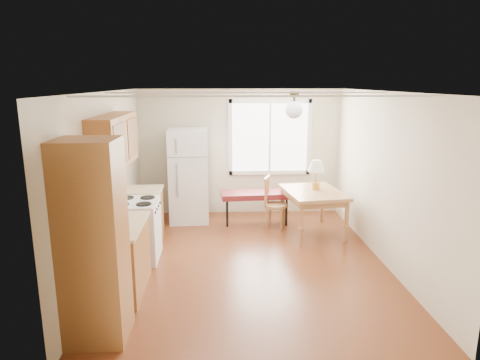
{
  "coord_description": "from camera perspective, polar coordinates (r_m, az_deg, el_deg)",
  "views": [
    {
      "loc": [
        -0.43,
        -5.97,
        2.63
      ],
      "look_at": [
        -0.1,
        0.45,
        1.15
      ],
      "focal_mm": 32.0,
      "sensor_mm": 36.0,
      "label": 1
    }
  ],
  "objects": [
    {
      "name": "room_shell",
      "position": [
        6.15,
        1.16,
        -0.02
      ],
      "size": [
        4.6,
        5.6,
        2.62
      ],
      "color": "#4D210F",
      "rests_on": "ground"
    },
    {
      "name": "kitchen_run",
      "position": [
        5.78,
        -15.71,
        -5.59
      ],
      "size": [
        0.65,
        3.4,
        2.2
      ],
      "color": "brown",
      "rests_on": "ground"
    },
    {
      "name": "window_unit",
      "position": [
        8.58,
        4.0,
        5.7
      ],
      "size": [
        1.64,
        0.05,
        1.51
      ],
      "color": "white",
      "rests_on": "room_shell"
    },
    {
      "name": "pendant_light",
      "position": [
        6.49,
        7.2,
        9.38
      ],
      "size": [
        0.26,
        0.26,
        0.4
      ],
      "color": "#322516",
      "rests_on": "room_shell"
    },
    {
      "name": "refrigerator",
      "position": [
        8.2,
        -6.86,
        0.6
      ],
      "size": [
        0.76,
        0.77,
        1.78
      ],
      "rotation": [
        0.0,
        0.0,
        0.03
      ],
      "color": "white",
      "rests_on": "ground"
    },
    {
      "name": "bench",
      "position": [
        8.06,
        2.18,
        -2.07
      ],
      "size": [
        1.34,
        0.57,
        0.61
      ],
      "rotation": [
        0.0,
        0.0,
        0.07
      ],
      "color": "#5A1519",
      "rests_on": "ground"
    },
    {
      "name": "dining_table",
      "position": [
        7.6,
        9.73,
        -2.18
      ],
      "size": [
        1.08,
        1.35,
        0.77
      ],
      "rotation": [
        0.0,
        0.0,
        0.13
      ],
      "color": "olive",
      "rests_on": "ground"
    },
    {
      "name": "chair",
      "position": [
        7.85,
        4.16,
        -2.57
      ],
      "size": [
        0.45,
        0.45,
        0.94
      ],
      "rotation": [
        0.0,
        0.0,
        -0.34
      ],
      "color": "olive",
      "rests_on": "ground"
    },
    {
      "name": "table_lamp",
      "position": [
        7.61,
        10.15,
        1.56
      ],
      "size": [
        0.3,
        0.3,
        0.52
      ],
      "rotation": [
        0.0,
        0.0,
        0.36
      ],
      "color": "#B6953A",
      "rests_on": "dining_table"
    },
    {
      "name": "coffee_maker",
      "position": [
        5.09,
        -17.54,
        -6.06
      ],
      "size": [
        0.19,
        0.24,
        0.34
      ],
      "rotation": [
        0.0,
        0.0,
        -0.11
      ],
      "color": "black",
      "rests_on": "kitchen_run"
    },
    {
      "name": "kettle",
      "position": [
        5.95,
        -15.43,
        -3.46
      ],
      "size": [
        0.12,
        0.12,
        0.23
      ],
      "color": "red",
      "rests_on": "kitchen_run"
    }
  ]
}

